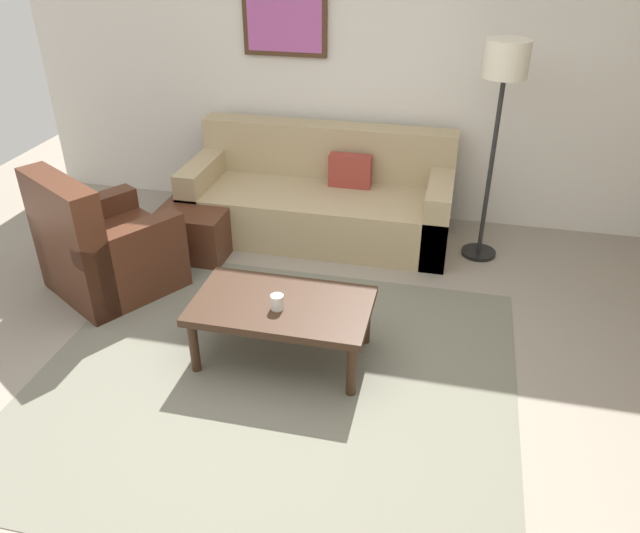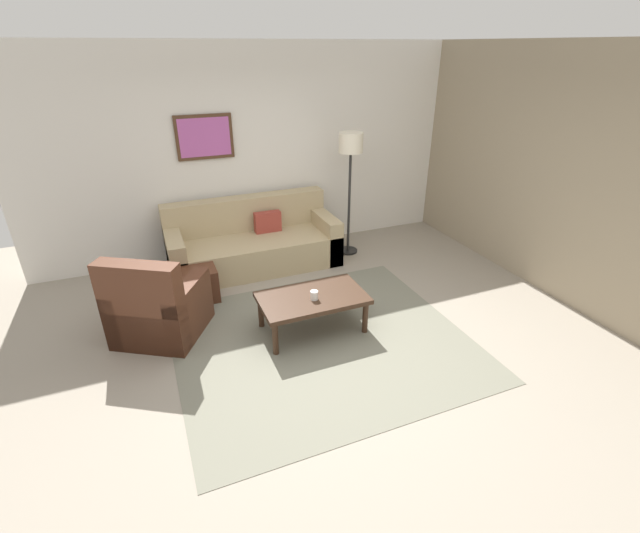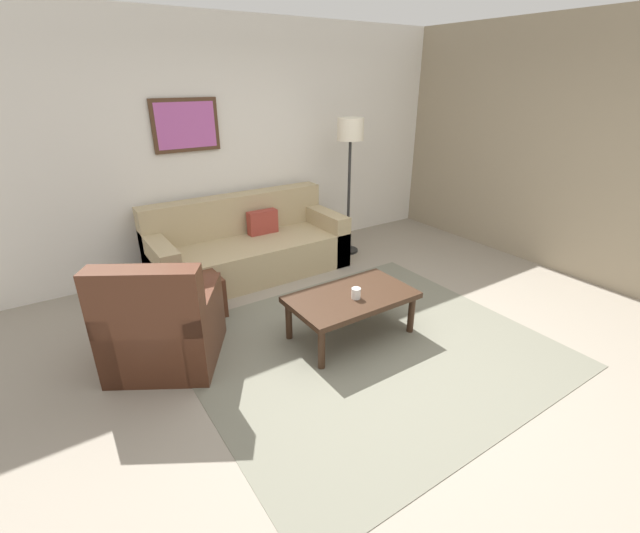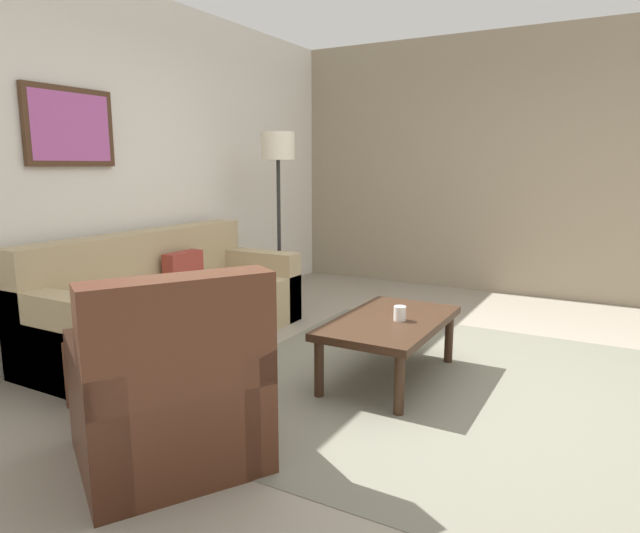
# 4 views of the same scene
# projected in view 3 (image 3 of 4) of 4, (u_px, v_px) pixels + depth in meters

# --- Properties ---
(ground_plane) EXTENTS (8.00, 8.00, 0.00)m
(ground_plane) POSITION_uv_depth(u_px,v_px,m) (368.00, 348.00, 3.75)
(ground_plane) COLOR gray
(rear_partition) EXTENTS (6.00, 0.12, 2.80)m
(rear_partition) POSITION_uv_depth(u_px,v_px,m) (235.00, 146.00, 5.17)
(rear_partition) COLOR silver
(rear_partition) RESTS_ON ground_plane
(stone_feature_panel) EXTENTS (0.12, 5.20, 2.80)m
(stone_feature_panel) POSITION_uv_depth(u_px,v_px,m) (588.00, 152.00, 4.71)
(stone_feature_panel) COLOR gray
(stone_feature_panel) RESTS_ON ground_plane
(area_rug) EXTENTS (2.90, 2.58, 0.01)m
(area_rug) POSITION_uv_depth(u_px,v_px,m) (368.00, 347.00, 3.75)
(area_rug) COLOR slate
(area_rug) RESTS_ON ground_plane
(couch_main) EXTENTS (2.23, 0.95, 0.88)m
(couch_main) POSITION_uv_depth(u_px,v_px,m) (247.00, 248.00, 5.13)
(couch_main) COLOR tan
(couch_main) RESTS_ON ground_plane
(armchair_leather) EXTENTS (1.10, 1.10, 0.95)m
(armchair_leather) POSITION_uv_depth(u_px,v_px,m) (163.00, 332.00, 3.42)
(armchair_leather) COLOR #4C2819
(armchair_leather) RESTS_ON ground_plane
(ottoman) EXTENTS (0.56, 0.56, 0.40)m
(ottoman) POSITION_uv_depth(u_px,v_px,m) (189.00, 295.00, 4.22)
(ottoman) COLOR #4C2819
(ottoman) RESTS_ON ground_plane
(coffee_table) EXTENTS (1.10, 0.64, 0.41)m
(coffee_table) POSITION_uv_depth(u_px,v_px,m) (351.00, 300.00, 3.80)
(coffee_table) COLOR #382316
(coffee_table) RESTS_ON ground_plane
(cup) EXTENTS (0.08, 0.08, 0.09)m
(cup) POSITION_uv_depth(u_px,v_px,m) (356.00, 293.00, 3.70)
(cup) COLOR white
(cup) RESTS_ON coffee_table
(lamp_standing) EXTENTS (0.32, 0.32, 1.71)m
(lamp_standing) POSITION_uv_depth(u_px,v_px,m) (350.00, 144.00, 5.25)
(lamp_standing) COLOR black
(lamp_standing) RESTS_ON ground_plane
(framed_artwork) EXTENTS (0.73, 0.04, 0.56)m
(framed_artwork) POSITION_uv_depth(u_px,v_px,m) (186.00, 125.00, 4.69)
(framed_artwork) COLOR #472D1C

